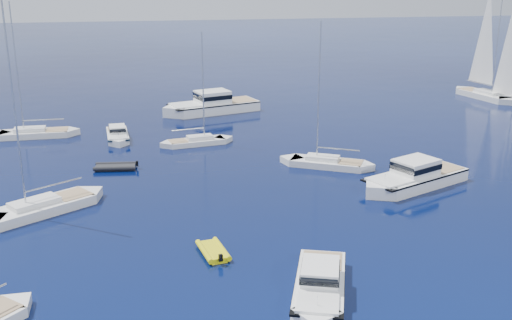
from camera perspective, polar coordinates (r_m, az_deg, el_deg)
The scene contains 11 objects.
motor_cruiser_near at distance 36.39m, azimuth 5.88°, elevation -12.39°, with size 2.82×9.23×2.42m, color white, non-canonical shape.
motor_cruiser_centre at distance 54.77m, azimuth 14.26°, elevation -2.37°, with size 3.56×11.64×3.06m, color white, non-canonical shape.
motor_cruiser_distant at distance 80.52m, azimuth -4.19°, elevation 4.41°, with size 4.20×13.73×3.60m, color white, non-canonical shape.
motor_cruiser_horizon at distance 69.18m, azimuth -12.65°, elevation 1.86°, with size 2.26×7.39×1.94m, color white, non-canonical shape.
sailboat_mid_r at distance 58.72m, azimuth 6.53°, elevation -0.60°, with size 2.48×9.55×14.03m, color white, non-canonical shape.
sailboat_mid_l at distance 50.36m, azimuth -19.23°, elevation -4.59°, with size 2.95×11.36×16.69m, color white, non-canonical shape.
sailboat_centre at distance 65.94m, azimuth -5.48°, elevation 1.45°, with size 2.17×8.35×12.28m, color silver, non-canonical shape.
sailboat_sails_r at distance 95.14m, azimuth 20.37°, elevation 5.39°, with size 3.14×12.09×17.78m, color silver, non-canonical shape.
sailboat_far_l at distance 72.94m, azimuth -19.80°, elevation 2.04°, with size 2.69×10.35×15.21m, color silver, non-canonical shape.
tender_yellow at distance 41.06m, azimuth -3.98°, elevation -8.68°, with size 1.87×3.36×0.95m, color yellow, non-canonical shape.
tender_grey_far at distance 59.06m, azimuth -12.86°, elevation -0.82°, with size 2.18×4.05×0.95m, color black, non-canonical shape.
Camera 1 is at (-10.60, -25.34, 18.01)m, focal length 43.26 mm.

